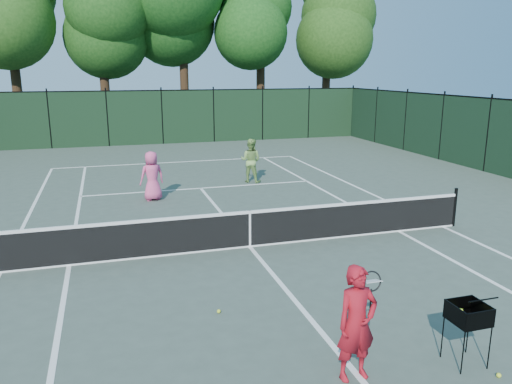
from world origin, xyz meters
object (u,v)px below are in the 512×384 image
object	(u,v)px
player_pink	(152,176)
loose_ball_near_cart	(499,375)
loose_ball_midcourt	(219,311)
coach	(357,323)
player_green	(251,161)
ball_hopper	(469,314)

from	to	relation	value
player_pink	loose_ball_near_cart	world-z (taller)	player_pink
loose_ball_midcourt	loose_ball_near_cart	bearing A→B (deg)	-41.89
coach	loose_ball_midcourt	distance (m)	2.87
loose_ball_near_cart	player_green	bearing A→B (deg)	89.24
player_green	loose_ball_near_cart	distance (m)	12.97
coach	ball_hopper	size ratio (longest dim) A/B	1.76
ball_hopper	loose_ball_midcourt	bearing A→B (deg)	140.57
coach	player_green	bearing A→B (deg)	75.81
player_green	loose_ball_near_cart	world-z (taller)	player_green
loose_ball_midcourt	ball_hopper	bearing A→B (deg)	-39.34
coach	player_pink	world-z (taller)	coach
player_green	ball_hopper	world-z (taller)	player_green
loose_ball_near_cart	loose_ball_midcourt	bearing A→B (deg)	138.11
player_pink	ball_hopper	distance (m)	11.36
player_green	ball_hopper	distance (m)	12.51
player_green	ball_hopper	bearing A→B (deg)	123.03
player_pink	coach	bearing A→B (deg)	85.52
coach	player_green	distance (m)	12.52
player_green	loose_ball_midcourt	world-z (taller)	player_green
ball_hopper	loose_ball_midcourt	size ratio (longest dim) A/B	13.76
player_green	loose_ball_midcourt	xyz separation A→B (m)	(-3.49, -9.97, -0.79)
player_green	loose_ball_near_cart	xyz separation A→B (m)	(-0.17, -12.95, -0.79)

